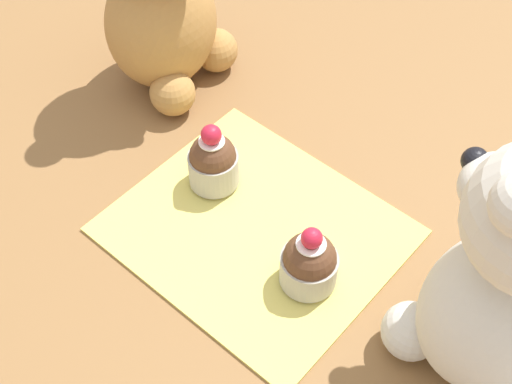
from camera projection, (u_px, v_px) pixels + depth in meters
name	position (u px, v px, depth m)	size (l,w,h in m)	color
ground_plane	(256.00, 232.00, 0.64)	(4.00, 4.00, 0.00)	olive
knitted_placemat	(256.00, 230.00, 0.63)	(0.20, 0.24, 0.01)	#E0D166
teddy_bear_cream	(509.00, 277.00, 0.48)	(0.14, 0.13, 0.23)	silver
cupcake_near_cream_bear	(309.00, 262.00, 0.58)	(0.05, 0.05, 0.07)	#B2ADA3
cupcake_near_tan_bear	(213.00, 161.00, 0.65)	(0.05, 0.05, 0.07)	#B2ADA3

